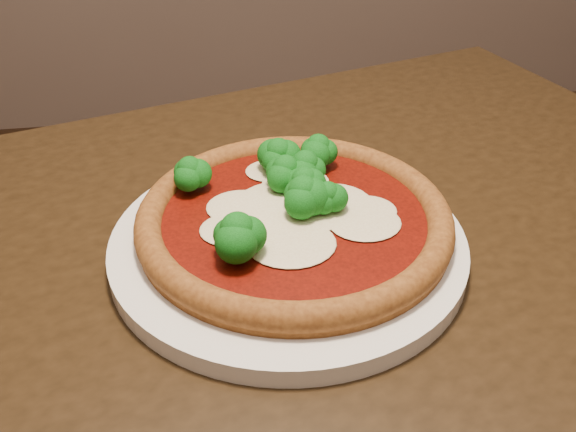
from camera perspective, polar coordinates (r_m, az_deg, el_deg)
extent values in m
cube|color=black|center=(0.59, -0.48, -6.74)|extent=(1.25, 1.06, 0.04)
cylinder|color=black|center=(1.26, 13.32, -3.83)|extent=(0.06, 0.06, 0.71)
cylinder|color=white|center=(0.59, 0.00, -2.46)|extent=(0.33, 0.33, 0.02)
cylinder|color=brown|center=(0.59, 0.55, -0.63)|extent=(0.29, 0.29, 0.01)
torus|color=brown|center=(0.59, 0.55, -0.07)|extent=(0.29, 0.29, 0.03)
cylinder|color=#600C04|center=(0.59, 0.55, -0.03)|extent=(0.24, 0.24, 0.00)
ellipsoid|color=#F3EAC1|center=(0.64, 0.68, 3.03)|extent=(0.07, 0.06, 0.01)
ellipsoid|color=#F3EAC1|center=(0.60, 3.81, 1.13)|extent=(0.08, 0.07, 0.01)
ellipsoid|color=#F3EAC1|center=(0.60, -4.29, 0.86)|extent=(0.06, 0.06, 0.01)
ellipsoid|color=#F3EAC1|center=(0.66, -1.68, 4.06)|extent=(0.05, 0.04, 0.00)
ellipsoid|color=#F3EAC1|center=(0.58, 6.84, -0.55)|extent=(0.07, 0.06, 0.01)
ellipsoid|color=#F3EAC1|center=(0.60, 0.12, 0.76)|extent=(0.11, 0.10, 0.01)
ellipsoid|color=#F3EAC1|center=(0.55, 0.31, -2.45)|extent=(0.08, 0.07, 0.01)
ellipsoid|color=#F3EAC1|center=(0.57, -5.01, -1.15)|extent=(0.06, 0.05, 0.00)
ellipsoid|color=#F3EAC1|center=(0.60, 6.97, 0.49)|extent=(0.06, 0.05, 0.00)
ellipsoid|color=#14801C|center=(0.65, 2.70, 6.04)|extent=(0.04, 0.04, 0.04)
ellipsoid|color=#14801C|center=(0.53, -4.51, -1.45)|extent=(0.05, 0.05, 0.04)
ellipsoid|color=#14801C|center=(0.62, 1.54, 4.49)|extent=(0.04, 0.04, 0.04)
ellipsoid|color=#14801C|center=(0.62, -8.71, 4.00)|extent=(0.04, 0.04, 0.04)
ellipsoid|color=#14801C|center=(0.64, -0.85, 5.59)|extent=(0.05, 0.05, 0.04)
ellipsoid|color=#14801C|center=(0.58, 3.53, 1.85)|extent=(0.04, 0.04, 0.03)
ellipsoid|color=#14801C|center=(0.60, 1.44, 3.03)|extent=(0.04, 0.04, 0.04)
ellipsoid|color=#14801C|center=(0.61, -0.23, 4.08)|extent=(0.04, 0.04, 0.04)
ellipsoid|color=#14801C|center=(0.58, 1.36, 2.04)|extent=(0.05, 0.05, 0.04)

